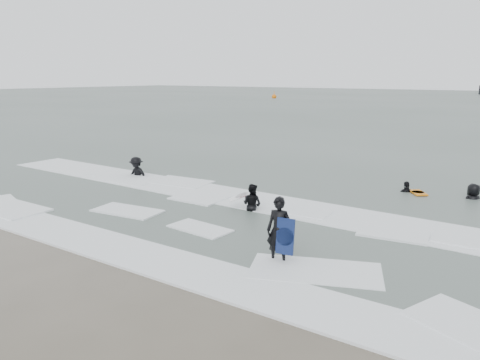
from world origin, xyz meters
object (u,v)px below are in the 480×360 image
Objects in this scene: surfer_breaker at (137,177)px; surfer_wading at (252,211)px; surfer_centre at (278,263)px; buoy at (274,97)px; surfer_right_far at (473,200)px; surfer_right_near at (406,193)px.

surfer_wading is at bearing -15.86° from surfer_breaker.
surfer_breaker is (-11.34, 5.37, 0.00)m from surfer_centre.
surfer_centre is at bearing -29.30° from surfer_breaker.
buoy is (-43.87, 74.47, 0.42)m from surfer_wading.
surfer_centre reaches higher than surfer_right_far.
surfer_breaker is at bearing -29.07° from surfer_right_far.
surfer_wading is at bearing -2.20° from surfer_right_far.
surfer_centre is 1.16× the size of surfer_wading.
surfer_breaker reaches higher than surfer_right_far.
surfer_right_far is (3.15, 10.20, 0.00)m from surfer_centre.
surfer_right_near is 83.38m from buoy.
surfer_breaker is 15.27m from surfer_right_far.
surfer_wading is 0.86× the size of surfer_breaker.
buoy reaches higher than surfer_right_near.
surfer_centre is 1.02× the size of surfer_right_far.
surfer_breaker is at bearing -11.78° from surfer_wading.
surfer_right_near is 1.00× the size of buoy.
surfer_breaker is 1.13× the size of buoy.
surfer_wading is 7.28m from surfer_right_near.
surfer_centre is 12.55m from surfer_breaker.
surfer_centre is 4.94m from surfer_wading.
surfer_right_near is (3.91, 6.14, 0.00)m from surfer_wading.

